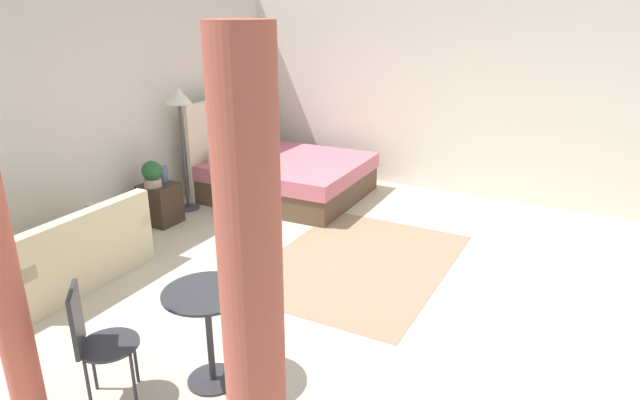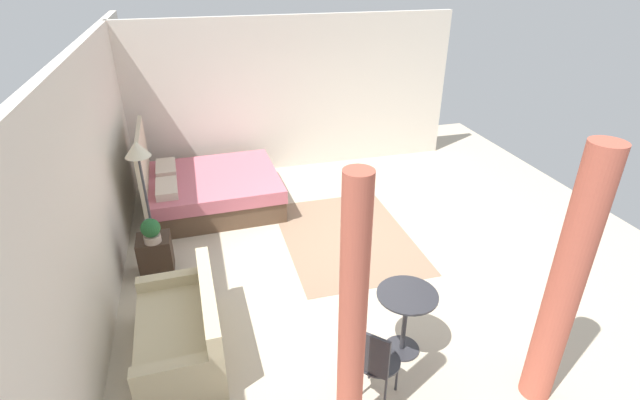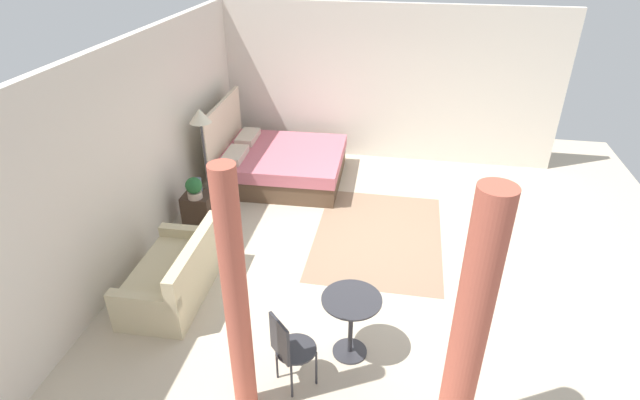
{
  "view_description": "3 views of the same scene",
  "coord_description": "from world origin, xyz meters",
  "px_view_note": "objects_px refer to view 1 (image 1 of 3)",
  "views": [
    {
      "loc": [
        -4.69,
        -2.32,
        2.66
      ],
      "look_at": [
        -0.24,
        0.07,
        0.86
      ],
      "focal_mm": 30.52,
      "sensor_mm": 36.0,
      "label": 1
    },
    {
      "loc": [
        -5.51,
        1.86,
        3.83
      ],
      "look_at": [
        0.12,
        0.33,
        0.77
      ],
      "focal_mm": 26.4,
      "sensor_mm": 36.0,
      "label": 2
    },
    {
      "loc": [
        -6.03,
        -0.37,
        4.18
      ],
      "look_at": [
        -0.12,
        0.68,
        0.76
      ],
      "focal_mm": 28.06,
      "sensor_mm": 36.0,
      "label": 3
    }
  ],
  "objects_px": {
    "balcony_table": "(209,320)",
    "cafe_chair_near_window": "(93,336)",
    "bed": "(284,174)",
    "potted_plant": "(152,174)",
    "nightstand": "(160,204)",
    "couch": "(71,256)",
    "floor_lamp": "(180,108)",
    "vase": "(163,174)"
  },
  "relations": [
    {
      "from": "vase",
      "to": "potted_plant",
      "type": "bearing_deg",
      "value": -170.78
    },
    {
      "from": "couch",
      "to": "cafe_chair_near_window",
      "type": "height_order",
      "value": "cafe_chair_near_window"
    },
    {
      "from": "nightstand",
      "to": "cafe_chair_near_window",
      "type": "distance_m",
      "value": 3.44
    },
    {
      "from": "bed",
      "to": "nightstand",
      "type": "distance_m",
      "value": 1.89
    },
    {
      "from": "potted_plant",
      "to": "floor_lamp",
      "type": "bearing_deg",
      "value": 5.72
    },
    {
      "from": "bed",
      "to": "couch",
      "type": "distance_m",
      "value": 3.35
    },
    {
      "from": "vase",
      "to": "floor_lamp",
      "type": "distance_m",
      "value": 0.9
    },
    {
      "from": "nightstand",
      "to": "balcony_table",
      "type": "distance_m",
      "value": 3.43
    },
    {
      "from": "potted_plant",
      "to": "floor_lamp",
      "type": "xyz_separation_m",
      "value": [
        0.67,
        0.07,
        0.71
      ]
    },
    {
      "from": "bed",
      "to": "floor_lamp",
      "type": "xyz_separation_m",
      "value": [
        -1.14,
        0.87,
        1.09
      ]
    },
    {
      "from": "bed",
      "to": "cafe_chair_near_window",
      "type": "height_order",
      "value": "bed"
    },
    {
      "from": "couch",
      "to": "vase",
      "type": "xyz_separation_m",
      "value": [
        1.73,
        0.36,
        0.35
      ]
    },
    {
      "from": "bed",
      "to": "nightstand",
      "type": "height_order",
      "value": "bed"
    },
    {
      "from": "balcony_table",
      "to": "cafe_chair_near_window",
      "type": "xyz_separation_m",
      "value": [
        -0.54,
        0.56,
        0.01
      ]
    },
    {
      "from": "nightstand",
      "to": "vase",
      "type": "xyz_separation_m",
      "value": [
        0.12,
        0.02,
        0.36
      ]
    },
    {
      "from": "vase",
      "to": "floor_lamp",
      "type": "relative_size",
      "value": 0.12
    },
    {
      "from": "vase",
      "to": "balcony_table",
      "type": "relative_size",
      "value": 0.27
    },
    {
      "from": "balcony_table",
      "to": "bed",
      "type": "bearing_deg",
      "value": 24.67
    },
    {
      "from": "couch",
      "to": "floor_lamp",
      "type": "xyz_separation_m",
      "value": [
        2.18,
        0.39,
        1.13
      ]
    },
    {
      "from": "potted_plant",
      "to": "balcony_table",
      "type": "xyz_separation_m",
      "value": [
        -2.1,
        -2.6,
        -0.17
      ]
    },
    {
      "from": "nightstand",
      "to": "balcony_table",
      "type": "height_order",
      "value": "balcony_table"
    },
    {
      "from": "balcony_table",
      "to": "cafe_chair_near_window",
      "type": "bearing_deg",
      "value": 134.35
    },
    {
      "from": "bed",
      "to": "floor_lamp",
      "type": "height_order",
      "value": "floor_lamp"
    },
    {
      "from": "bed",
      "to": "potted_plant",
      "type": "xyz_separation_m",
      "value": [
        -1.8,
        0.81,
        0.38
      ]
    },
    {
      "from": "cafe_chair_near_window",
      "to": "potted_plant",
      "type": "bearing_deg",
      "value": 37.69
    },
    {
      "from": "couch",
      "to": "floor_lamp",
      "type": "distance_m",
      "value": 2.49
    },
    {
      "from": "couch",
      "to": "balcony_table",
      "type": "height_order",
      "value": "couch"
    },
    {
      "from": "floor_lamp",
      "to": "cafe_chair_near_window",
      "type": "relative_size",
      "value": 1.85
    },
    {
      "from": "nightstand",
      "to": "cafe_chair_near_window",
      "type": "height_order",
      "value": "cafe_chair_near_window"
    },
    {
      "from": "bed",
      "to": "vase",
      "type": "height_order",
      "value": "bed"
    },
    {
      "from": "bed",
      "to": "balcony_table",
      "type": "relative_size",
      "value": 2.88
    },
    {
      "from": "vase",
      "to": "cafe_chair_near_window",
      "type": "bearing_deg",
      "value": -144.03
    },
    {
      "from": "floor_lamp",
      "to": "cafe_chair_near_window",
      "type": "bearing_deg",
      "value": -147.48
    },
    {
      "from": "vase",
      "to": "floor_lamp",
      "type": "bearing_deg",
      "value": 3.97
    },
    {
      "from": "bed",
      "to": "balcony_table",
      "type": "xyz_separation_m",
      "value": [
        -3.9,
        -1.79,
        0.21
      ]
    },
    {
      "from": "couch",
      "to": "nightstand",
      "type": "height_order",
      "value": "couch"
    },
    {
      "from": "vase",
      "to": "cafe_chair_near_window",
      "type": "distance_m",
      "value": 3.54
    },
    {
      "from": "bed",
      "to": "nightstand",
      "type": "xyz_separation_m",
      "value": [
        -1.7,
        0.82,
        -0.06
      ]
    },
    {
      "from": "couch",
      "to": "potted_plant",
      "type": "relative_size",
      "value": 4.67
    },
    {
      "from": "bed",
      "to": "couch",
      "type": "xyz_separation_m",
      "value": [
        -3.32,
        0.49,
        -0.05
      ]
    },
    {
      "from": "bed",
      "to": "couch",
      "type": "height_order",
      "value": "bed"
    },
    {
      "from": "couch",
      "to": "balcony_table",
      "type": "distance_m",
      "value": 2.37
    }
  ]
}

